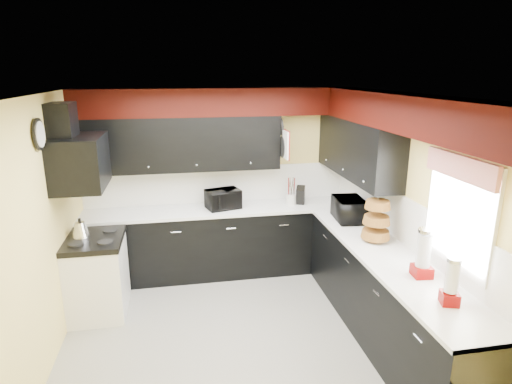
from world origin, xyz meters
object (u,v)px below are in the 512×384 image
utensil_crock (291,199)px  kettle (80,229)px  microwave (349,209)px  toaster_oven (223,199)px  knife_block (301,195)px

utensil_crock → kettle: size_ratio=0.79×
microwave → kettle: bearing=93.5°
microwave → kettle: size_ratio=2.63×
toaster_oven → kettle: bearing=-173.8°
utensil_crock → knife_block: bearing=-1.5°
utensil_crock → microwave: bearing=-54.3°
microwave → utensil_crock: bearing=40.6°
knife_block → microwave: bearing=-40.1°
utensil_crock → kettle: (-2.61, -0.66, -0.01)m
kettle → microwave: bearing=-1.4°
knife_block → kettle: knife_block is taller
kettle → toaster_oven: bearing=21.8°
toaster_oven → kettle: size_ratio=2.31×
toaster_oven → microwave: size_ratio=0.88×
knife_block → toaster_oven: bearing=-159.1°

